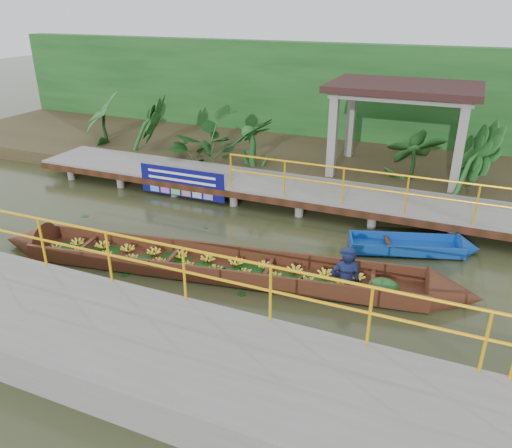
% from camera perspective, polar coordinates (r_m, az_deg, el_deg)
% --- Properties ---
extents(ground, '(80.00, 80.00, 0.00)m').
position_cam_1_polar(ground, '(11.96, -3.76, -3.04)').
color(ground, '#2F371B').
rests_on(ground, ground).
extents(land_strip, '(30.00, 8.00, 0.45)m').
position_cam_1_polar(land_strip, '(18.41, 6.77, 7.51)').
color(land_strip, '#372D1B').
rests_on(land_strip, ground).
extents(far_dock, '(16.00, 2.06, 1.66)m').
position_cam_1_polar(far_dock, '(14.65, 2.26, 4.28)').
color(far_dock, slate).
rests_on(far_dock, ground).
extents(near_dock, '(18.00, 2.40, 1.73)m').
position_cam_1_polar(near_dock, '(8.33, -10.76, -14.64)').
color(near_dock, slate).
rests_on(near_dock, ground).
extents(pavilion, '(4.40, 3.00, 3.00)m').
position_cam_1_polar(pavilion, '(16.09, 16.52, 13.78)').
color(pavilion, slate).
rests_on(pavilion, ground).
extents(foliage_backdrop, '(30.00, 0.80, 4.00)m').
position_cam_1_polar(foliage_backdrop, '(20.36, 9.12, 14.12)').
color(foliage_backdrop, '#154419').
rests_on(foliage_backdrop, ground).
extents(vendor_boat, '(10.88, 2.68, 2.23)m').
position_cam_1_polar(vendor_boat, '(10.85, -2.76, -4.66)').
color(vendor_boat, '#3A1F10').
rests_on(vendor_boat, ground).
extents(moored_blue_boat, '(3.11, 1.64, 0.72)m').
position_cam_1_polar(moored_blue_boat, '(12.52, 19.95, -2.59)').
color(moored_blue_boat, '#0D3B95').
rests_on(moored_blue_boat, ground).
extents(blue_banner, '(2.79, 0.04, 0.87)m').
position_cam_1_polar(blue_banner, '(14.91, -8.48, 4.72)').
color(blue_banner, '#0C0C62').
rests_on(blue_banner, ground).
extents(tropical_plants, '(14.45, 1.45, 1.81)m').
position_cam_1_polar(tropical_plants, '(16.67, -0.99, 9.94)').
color(tropical_plants, '#154419').
rests_on(tropical_plants, ground).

